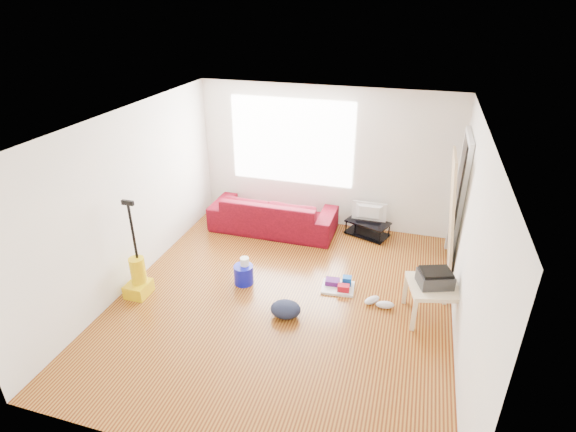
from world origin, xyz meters
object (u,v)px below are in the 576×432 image
(bucket, at_px, (244,283))
(backpack, at_px, (286,316))
(tv_stand, at_px, (367,228))
(side_table, at_px, (433,290))
(cleaning_tray, at_px, (339,285))
(vacuum, at_px, (138,278))
(sofa, at_px, (273,229))

(bucket, relative_size, backpack, 0.71)
(tv_stand, xyz_separation_m, side_table, (1.08, -1.99, 0.28))
(side_table, bearing_deg, cleaning_tray, 167.65)
(tv_stand, distance_m, cleaning_tray, 1.73)
(cleaning_tray, height_order, backpack, cleaning_tray)
(side_table, relative_size, vacuum, 0.52)
(bucket, relative_size, cleaning_tray, 0.58)
(cleaning_tray, bearing_deg, sofa, 135.52)
(side_table, distance_m, cleaning_tray, 1.34)
(tv_stand, bearing_deg, side_table, -41.09)
(sofa, distance_m, vacuum, 2.68)
(sofa, relative_size, side_table, 2.98)
(tv_stand, relative_size, cleaning_tray, 1.67)
(tv_stand, bearing_deg, sofa, -150.26)
(backpack, xyz_separation_m, vacuum, (-2.13, -0.10, 0.26))
(side_table, height_order, cleaning_tray, side_table)
(tv_stand, bearing_deg, cleaning_tray, -75.42)
(sofa, height_order, side_table, side_table)
(cleaning_tray, xyz_separation_m, vacuum, (-2.69, -0.92, 0.21))
(bucket, bearing_deg, tv_stand, 51.88)
(tv_stand, xyz_separation_m, backpack, (-0.74, -2.54, -0.14))
(side_table, xyz_separation_m, vacuum, (-3.95, -0.65, -0.16))
(backpack, bearing_deg, vacuum, 176.05)
(backpack, bearing_deg, cleaning_tray, 48.74)
(tv_stand, distance_m, backpack, 2.64)
(tv_stand, relative_size, bucket, 2.86)
(side_table, bearing_deg, backpack, -163.44)
(cleaning_tray, distance_m, backpack, 0.99)
(backpack, bearing_deg, bucket, 138.64)
(sofa, bearing_deg, cleaning_tray, 135.52)
(sofa, height_order, cleaning_tray, sofa)
(bucket, distance_m, vacuum, 1.50)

